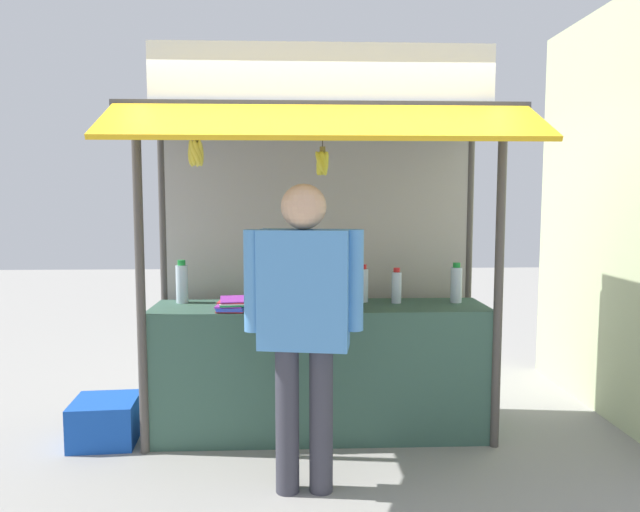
% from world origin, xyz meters
% --- Properties ---
extents(ground_plane, '(20.00, 20.00, 0.00)m').
position_xyz_m(ground_plane, '(0.00, 0.00, 0.00)').
color(ground_plane, gray).
extents(stall_counter, '(2.34, 0.57, 0.92)m').
position_xyz_m(stall_counter, '(0.00, 0.00, 0.46)').
color(stall_counter, '#385B4C').
rests_on(stall_counter, ground).
extents(stall_structure, '(2.54, 1.44, 2.61)m').
position_xyz_m(stall_structure, '(0.00, 0.10, 1.57)').
color(stall_structure, '#4C4742').
rests_on(stall_structure, ground).
extents(water_bottle_far_left, '(0.08, 0.08, 0.29)m').
position_xyz_m(water_bottle_far_left, '(0.99, 0.08, 1.06)').
color(water_bottle_far_left, silver).
rests_on(water_bottle_far_left, stall_counter).
extents(water_bottle_mid_left, '(0.07, 0.07, 0.25)m').
position_xyz_m(water_bottle_mid_left, '(0.55, 0.08, 1.04)').
color(water_bottle_mid_left, silver).
rests_on(water_bottle_mid_left, stall_counter).
extents(water_bottle_back_right, '(0.09, 0.09, 0.31)m').
position_xyz_m(water_bottle_back_right, '(-0.99, 0.15, 1.07)').
color(water_bottle_back_right, silver).
rests_on(water_bottle_back_right, stall_counter).
extents(water_bottle_far_right, '(0.08, 0.08, 0.27)m').
position_xyz_m(water_bottle_far_right, '(0.32, 0.14, 1.05)').
color(water_bottle_far_right, silver).
rests_on(water_bottle_far_right, stall_counter).
extents(magazine_stack_mid_right, '(0.22, 0.31, 0.05)m').
position_xyz_m(magazine_stack_mid_right, '(-0.05, -0.17, 0.95)').
color(magazine_stack_mid_right, purple).
rests_on(magazine_stack_mid_right, stall_counter).
extents(magazine_stack_back_left, '(0.22, 0.30, 0.08)m').
position_xyz_m(magazine_stack_back_left, '(-0.59, -0.14, 0.96)').
color(magazine_stack_back_left, red).
rests_on(magazine_stack_back_left, stall_counter).
extents(banana_bunch_rightmost, '(0.11, 0.11, 0.26)m').
position_xyz_m(banana_bunch_rightmost, '(-0.78, -0.39, 1.96)').
color(banana_bunch_rightmost, '#332D23').
extents(banana_bunch_inner_left, '(0.11, 0.11, 0.32)m').
position_xyz_m(banana_bunch_inner_left, '(-0.00, -0.38, 1.90)').
color(banana_bunch_inner_left, '#332D23').
extents(vendor_person, '(0.67, 0.29, 1.76)m').
position_xyz_m(vendor_person, '(-0.12, -0.86, 1.06)').
color(vendor_person, '#383842').
rests_on(vendor_person, ground).
extents(plastic_crate, '(0.46, 0.46, 0.30)m').
position_xyz_m(plastic_crate, '(-1.48, -0.10, 0.15)').
color(plastic_crate, '#194CB2').
rests_on(plastic_crate, ground).
extents(neighbour_wall, '(0.20, 2.40, 3.14)m').
position_xyz_m(neighbour_wall, '(2.28, 0.30, 1.57)').
color(neighbour_wall, beige).
rests_on(neighbour_wall, ground).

